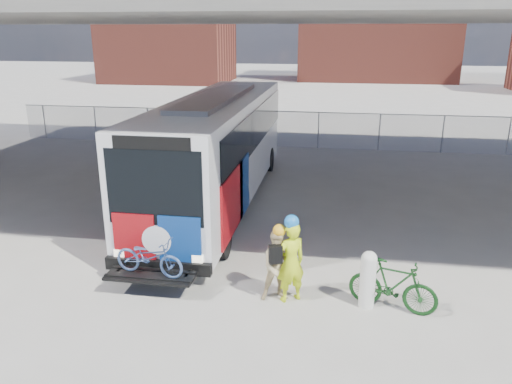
% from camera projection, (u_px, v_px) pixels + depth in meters
% --- Properties ---
extents(ground, '(160.00, 160.00, 0.00)m').
position_uv_depth(ground, '(262.00, 239.00, 14.27)').
color(ground, '#9E9991').
rests_on(ground, ground).
extents(bus, '(2.67, 12.98, 3.69)m').
position_uv_depth(bus, '(218.00, 142.00, 16.82)').
color(bus, silver).
rests_on(bus, ground).
extents(overpass, '(40.00, 16.00, 7.95)m').
position_uv_depth(overpass, '(282.00, 3.00, 16.01)').
color(overpass, '#605E59').
rests_on(overpass, ground).
extents(chainlink_fence, '(30.00, 0.06, 30.00)m').
position_uv_depth(chainlink_fence, '(299.00, 120.00, 25.09)').
color(chainlink_fence, gray).
rests_on(chainlink_fence, ground).
extents(brick_buildings, '(54.00, 22.00, 12.00)m').
position_uv_depth(brick_buildings, '(336.00, 34.00, 57.68)').
color(brick_buildings, brown).
rests_on(brick_buildings, ground).
extents(bollard, '(0.34, 0.34, 1.29)m').
position_uv_depth(bollard, '(368.00, 277.00, 10.57)').
color(bollard, beige).
rests_on(bollard, ground).
extents(cyclist_hivis, '(0.80, 0.73, 2.00)m').
position_uv_depth(cyclist_hivis, '(291.00, 260.00, 10.75)').
color(cyclist_hivis, '#DBF81A').
rests_on(cyclist_hivis, ground).
extents(cyclist_tan, '(0.94, 0.83, 1.77)m').
position_uv_depth(cyclist_tan, '(279.00, 265.00, 10.82)').
color(cyclist_tan, tan).
rests_on(cyclist_tan, ground).
extents(bike_parked, '(1.95, 1.04, 1.13)m').
position_uv_depth(bike_parked, '(393.00, 285.00, 10.50)').
color(bike_parked, '#133B16').
rests_on(bike_parked, ground).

